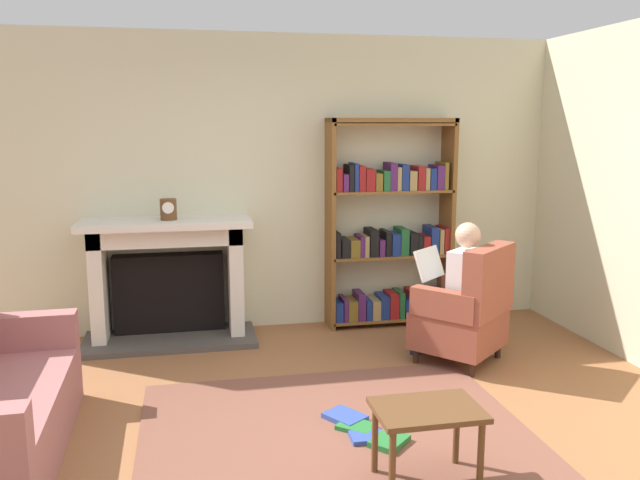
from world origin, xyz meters
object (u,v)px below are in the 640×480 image
fireplace (168,276)px  seated_reader (454,285)px  side_table (427,419)px  bookshelf (391,230)px  armchair_reading (467,311)px  mantel_clock (168,209)px

fireplace → seated_reader: 2.48m
fireplace → side_table: fireplace is taller
bookshelf → armchair_reading: bookshelf is taller
fireplace → seated_reader: seated_reader is taller
armchair_reading → bookshelf: bearing=-116.6°
bookshelf → side_table: size_ratio=3.48×
fireplace → seated_reader: size_ratio=1.31×
mantel_clock → side_table: bearing=-62.6°
bookshelf → side_table: bearing=-103.7°
seated_reader → fireplace: bearing=-64.6°
mantel_clock → armchair_reading: size_ratio=0.19×
mantel_clock → side_table: size_ratio=0.32×
bookshelf → mantel_clock: bearing=-176.2°
seated_reader → side_table: bearing=22.0°
side_table → mantel_clock: bearing=117.4°
mantel_clock → seated_reader: 2.47m
fireplace → bookshelf: bearing=0.9°
fireplace → armchair_reading: 2.59m
armchair_reading → side_table: armchair_reading is taller
mantel_clock → bookshelf: 2.05m
seated_reader → side_table: (-0.88, -1.73, -0.25)m
side_table → fireplace: bearing=117.0°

